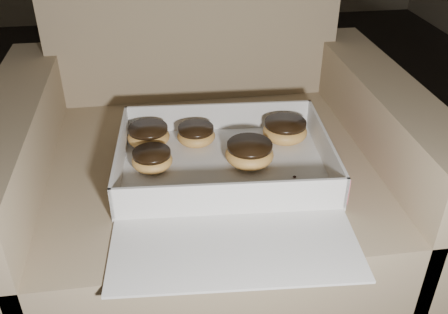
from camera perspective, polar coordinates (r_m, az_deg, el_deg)
floor at (r=1.51m, az=-13.07°, el=-10.97°), size 4.50×4.50×0.00m
armchair at (r=1.22m, az=-1.97°, el=-3.32°), size 0.92×0.78×0.97m
bakery_box at (r=1.01m, az=0.40°, el=-2.03°), size 0.47×0.54×0.07m
donut_a at (r=1.12m, az=-8.61°, el=2.45°), size 0.09×0.09×0.05m
donut_b at (r=1.12m, az=-3.20°, el=2.56°), size 0.09×0.09×0.04m
donut_c at (r=1.13m, az=6.98°, el=3.04°), size 0.10×0.10×0.05m
donut_d at (r=1.04m, az=2.93°, el=0.44°), size 0.10×0.10×0.05m
donut_e at (r=1.04m, az=-8.21°, el=-0.28°), size 0.08×0.08×0.04m
crumb_a at (r=0.94m, az=-8.84°, el=-5.90°), size 0.01×0.01×0.00m
crumb_b at (r=1.02m, az=8.06°, el=-2.25°), size 0.01×0.01×0.00m
crumb_c at (r=0.98m, az=-5.00°, el=-3.70°), size 0.01×0.01×0.00m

